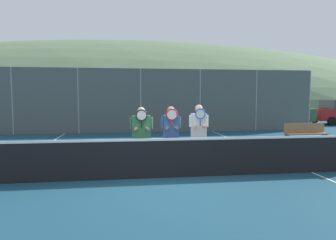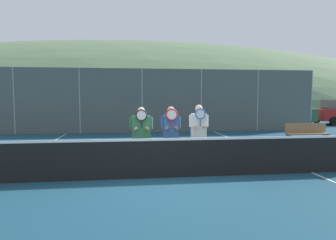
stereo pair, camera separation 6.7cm
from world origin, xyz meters
TOP-DOWN VIEW (x-y plane):
  - ground_plane at (0.00, 0.00)m, footprint 120.00×120.00m
  - hill_distant at (0.00, 55.26)m, footprint 122.03×67.79m
  - clubhouse_building at (-0.78, 16.14)m, footprint 21.55×5.50m
  - fence_back at (-0.00, 9.23)m, footprint 19.79×0.06m
  - tennis_net at (0.00, 0.00)m, footprint 10.76×0.09m
  - court_line_left_sideline at (-4.00, 3.00)m, footprint 0.05×16.00m
  - court_line_right_sideline at (4.00, 3.00)m, footprint 0.05×16.00m
  - player_leftmost at (-0.35, 0.97)m, footprint 0.62×0.34m
  - player_center_left at (0.45, 0.93)m, footprint 0.54×0.34m
  - player_center_right at (1.22, 0.93)m, footprint 0.54×0.34m
  - car_far_left at (-5.68, 11.89)m, footprint 4.33×1.93m
  - car_left_of_center at (-0.56, 11.86)m, footprint 4.58×2.00m
  - car_center at (4.41, 11.99)m, footprint 4.05×1.95m
  - car_right_of_center at (9.31, 11.88)m, footprint 4.43×1.97m
  - bench_courtside at (6.61, 4.43)m, footprint 1.80×0.36m

SIDE VIEW (x-z plane):
  - ground_plane at x=0.00m, z-range 0.00..0.00m
  - hill_distant at x=0.00m, z-range -11.86..11.86m
  - court_line_left_sideline at x=-4.00m, z-range 0.00..0.01m
  - court_line_right_sideline at x=4.00m, z-range 0.00..0.01m
  - bench_courtside at x=6.61m, z-range 0.04..0.89m
  - tennis_net at x=0.00m, z-range -0.03..1.03m
  - car_center at x=4.41m, z-range 0.02..1.71m
  - car_far_left at x=-5.68m, z-range 0.02..1.75m
  - car_left_of_center at x=-0.56m, z-range 0.02..1.79m
  - car_right_of_center at x=9.31m, z-range 0.01..1.85m
  - player_center_left at x=0.45m, z-range 0.15..1.84m
  - player_leftmost at x=-0.35m, z-range 0.16..1.84m
  - player_center_right at x=1.22m, z-range 0.15..1.89m
  - fence_back at x=0.00m, z-range 0.00..3.46m
  - clubhouse_building at x=-0.78m, z-range 0.02..3.55m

